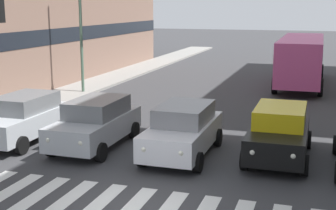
{
  "coord_description": "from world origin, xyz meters",
  "views": [
    {
      "loc": [
        -4.26,
        10.26,
        4.98
      ],
      "look_at": [
        1.26,
        -6.95,
        1.18
      ],
      "focal_mm": 50.8,
      "sensor_mm": 36.0,
      "label": 1
    }
  ],
  "objects_px": {
    "car_1": "(279,132)",
    "car_4": "(24,118)",
    "car_2": "(183,130)",
    "car_3": "(96,123)",
    "bus_behind_traffic": "(301,56)",
    "street_lamp_right": "(90,9)"
  },
  "relations": [
    {
      "from": "car_3",
      "to": "car_4",
      "type": "bearing_deg",
      "value": 2.34
    },
    {
      "from": "car_4",
      "to": "bus_behind_traffic",
      "type": "distance_m",
      "value": 18.82
    },
    {
      "from": "car_1",
      "to": "car_4",
      "type": "relative_size",
      "value": 1.0
    },
    {
      "from": "car_1",
      "to": "car_2",
      "type": "xyz_separation_m",
      "value": [
        3.1,
        0.7,
        0.0
      ]
    },
    {
      "from": "car_1",
      "to": "car_3",
      "type": "xyz_separation_m",
      "value": [
        6.35,
        0.69,
        0.0
      ]
    },
    {
      "from": "car_3",
      "to": "car_4",
      "type": "distance_m",
      "value": 2.92
    },
    {
      "from": "car_2",
      "to": "car_3",
      "type": "relative_size",
      "value": 1.0
    },
    {
      "from": "car_3",
      "to": "bus_behind_traffic",
      "type": "relative_size",
      "value": 0.42
    },
    {
      "from": "car_3",
      "to": "car_4",
      "type": "xyz_separation_m",
      "value": [
        2.91,
        0.12,
        0.0
      ]
    },
    {
      "from": "car_1",
      "to": "bus_behind_traffic",
      "type": "distance_m",
      "value": 15.58
    },
    {
      "from": "car_3",
      "to": "car_4",
      "type": "relative_size",
      "value": 1.0
    },
    {
      "from": "car_1",
      "to": "bus_behind_traffic",
      "type": "bearing_deg",
      "value": -90.0
    },
    {
      "from": "car_2",
      "to": "street_lamp_right",
      "type": "xyz_separation_m",
      "value": [
        8.02,
        -9.19,
        3.91
      ]
    },
    {
      "from": "car_2",
      "to": "car_3",
      "type": "height_order",
      "value": "same"
    },
    {
      "from": "car_2",
      "to": "car_1",
      "type": "bearing_deg",
      "value": -167.31
    },
    {
      "from": "car_1",
      "to": "car_2",
      "type": "height_order",
      "value": "same"
    },
    {
      "from": "car_1",
      "to": "car_4",
      "type": "height_order",
      "value": "same"
    },
    {
      "from": "car_1",
      "to": "car_4",
      "type": "xyz_separation_m",
      "value": [
        9.26,
        0.8,
        0.0
      ]
    },
    {
      "from": "car_2",
      "to": "car_4",
      "type": "relative_size",
      "value": 1.0
    },
    {
      "from": "car_1",
      "to": "car_3",
      "type": "height_order",
      "value": "same"
    },
    {
      "from": "car_3",
      "to": "bus_behind_traffic",
      "type": "bearing_deg",
      "value": -111.35
    },
    {
      "from": "car_2",
      "to": "car_3",
      "type": "distance_m",
      "value": 3.25
    }
  ]
}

